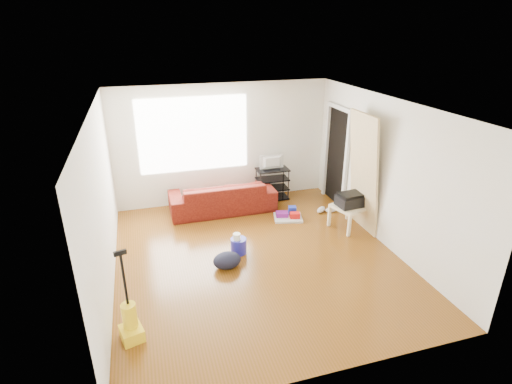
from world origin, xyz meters
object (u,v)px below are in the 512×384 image
object	(u,v)px
vacuum	(130,323)
bucket	(239,253)
backpack	(227,267)
cleaning_tray	(288,215)
sofa	(223,210)
tv_stand	(272,184)
side_table	(349,209)

from	to	relation	value
vacuum	bucket	bearing A→B (deg)	26.24
vacuum	backpack	bearing A→B (deg)	23.52
vacuum	cleaning_tray	bearing A→B (deg)	24.66
sofa	tv_stand	xyz separation A→B (m)	(1.17, 0.27, 0.35)
bucket	backpack	xyz separation A→B (m)	(-0.28, -0.37, 0.00)
tv_stand	side_table	world-z (taller)	tv_stand
cleaning_tray	backpack	world-z (taller)	cleaning_tray
side_table	bucket	xyz separation A→B (m)	(-2.21, -0.30, -0.38)
sofa	side_table	size ratio (longest dim) A/B	3.05
sofa	backpack	bearing A→B (deg)	79.72
bucket	vacuum	size ratio (longest dim) A/B	0.22
bucket	vacuum	xyz separation A→B (m)	(-1.74, -1.54, 0.22)
vacuum	side_table	bearing A→B (deg)	9.73
bucket	vacuum	distance (m)	2.33
tv_stand	bucket	xyz separation A→B (m)	(-1.26, -1.99, -0.35)
bucket	cleaning_tray	size ratio (longest dim) A/B	0.42
sofa	bucket	world-z (taller)	sofa
side_table	cleaning_tray	bearing A→B (deg)	144.31
tv_stand	backpack	bearing A→B (deg)	-121.98
side_table	bucket	bearing A→B (deg)	-172.24
backpack	vacuum	world-z (taller)	vacuum
bucket	cleaning_tray	distance (m)	1.60
tv_stand	cleaning_tray	distance (m)	1.05
sofa	vacuum	world-z (taller)	vacuum
side_table	cleaning_tray	world-z (taller)	side_table
sofa	vacuum	xyz separation A→B (m)	(-1.84, -3.26, 0.22)
sofa	backpack	size ratio (longest dim) A/B	4.74
cleaning_tray	sofa	bearing A→B (deg)	147.70
sofa	bucket	bearing A→B (deg)	86.76
tv_stand	side_table	xyz separation A→B (m)	(0.95, -1.69, 0.02)
bucket	side_table	bearing A→B (deg)	7.76
side_table	bucket	size ratio (longest dim) A/B	2.62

